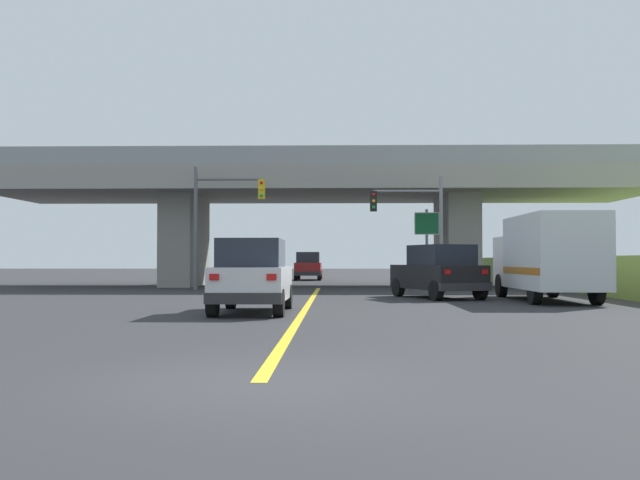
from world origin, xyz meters
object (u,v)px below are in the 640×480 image
Objects in this scene: suv_crossing at (439,272)px; box_truck at (547,256)px; traffic_signal_nearside at (416,218)px; traffic_signal_farside at (219,211)px; suv_lead at (253,276)px; highway_sign at (427,232)px; sedan_oncoming at (308,266)px.

box_truck is (3.57, -1.85, 0.57)m from suv_crossing.
traffic_signal_nearside is 9.46m from traffic_signal_farside.
suv_lead is 0.80× the size of traffic_signal_nearside.
box_truck is 12.53m from highway_sign.
suv_crossing is at bearing 152.63° from box_truck.
highway_sign is (0.97, 3.67, -0.51)m from traffic_signal_nearside.
highway_sign is at bearing 65.48° from suv_crossing.
traffic_signal_farside reaches higher than suv_crossing.
sedan_oncoming is 19.07m from traffic_signal_nearside.
suv_lead is 0.90× the size of suv_crossing.
suv_lead is 15.27m from traffic_signal_farside.
sedan_oncoming is at bearing 78.37° from traffic_signal_farside.
suv_lead and sedan_oncoming have the same top height.
box_truck is 28.14m from sedan_oncoming.
box_truck is 1.46× the size of sedan_oncoming.
sedan_oncoming is 18.26m from traffic_signal_farside.
highway_sign is at bearing 102.54° from box_truck.
suv_lead and suv_crossing have the same top height.
traffic_signal_nearside is at bearing -72.12° from sedan_oncoming.
traffic_signal_farside is (-3.64, -17.68, 2.81)m from sedan_oncoming.
traffic_signal_nearside is (6.08, 14.30, 2.44)m from suv_lead.
traffic_signal_farside is (-3.37, 14.63, 2.82)m from suv_lead.
traffic_signal_farside is (-9.45, 0.33, 0.38)m from traffic_signal_nearside.
sedan_oncoming is (-5.91, 24.65, 0.00)m from suv_crossing.
highway_sign is (7.04, 17.97, 1.93)m from suv_lead.
traffic_signal_nearside is (-0.10, 6.64, 2.44)m from suv_crossing.
highway_sign is (10.41, 3.34, -0.89)m from traffic_signal_farside.
traffic_signal_nearside is 1.31× the size of highway_sign.
traffic_signal_farside is at bearing 178.01° from traffic_signal_nearside.
suv_lead is 0.90× the size of sedan_oncoming.
traffic_signal_farside is (-9.55, 6.97, 2.81)m from suv_crossing.
highway_sign is (0.86, 10.31, 1.92)m from suv_crossing.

